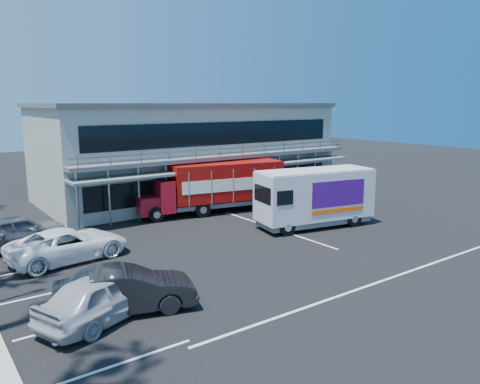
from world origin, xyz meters
TOP-DOWN VIEW (x-y plane):
  - ground at (0.00, 0.00)m, footprint 120.00×120.00m
  - building at (3.00, 14.94)m, footprint 22.40×12.00m
  - red_truck at (1.60, 8.63)m, footprint 10.24×4.12m
  - white_van at (4.24, 2.00)m, footprint 7.38×3.71m
  - parked_car_a at (-10.28, -2.55)m, footprint 5.28×3.62m
  - parked_car_b at (-9.50, -2.50)m, footprint 5.19×3.05m
  - parked_car_c at (-9.50, 4.40)m, footprint 5.81×3.29m
  - parked_car_e at (-10.97, 8.29)m, footprint 5.07×2.88m

SIDE VIEW (x-z plane):
  - ground at x=0.00m, z-range 0.00..0.00m
  - parked_car_c at x=-9.50m, z-range 0.00..1.53m
  - parked_car_b at x=-9.50m, z-range 0.00..1.62m
  - parked_car_e at x=-10.97m, z-range 0.00..1.63m
  - parked_car_a at x=-10.28m, z-range 0.00..1.67m
  - white_van at x=4.24m, z-range 0.10..3.55m
  - red_truck at x=1.60m, z-range 0.16..3.53m
  - building at x=3.00m, z-range 0.01..7.31m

